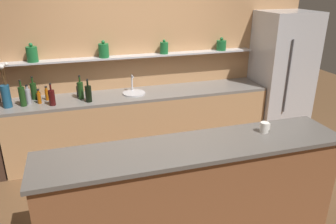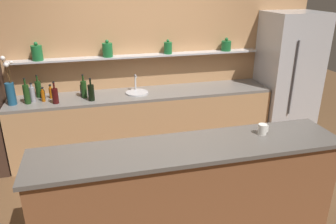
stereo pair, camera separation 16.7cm
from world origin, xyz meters
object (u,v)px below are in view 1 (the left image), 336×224
Objects in this scene: bottle_wine_5 at (81,90)px; bottle_spirit_8 at (28,96)px; bottle_wine_1 at (52,97)px; bottle_sauce_3 at (39,96)px; refrigerator at (281,76)px; sink_fixture at (134,92)px; bottle_sauce_10 at (39,97)px; bottle_sauce_2 at (78,91)px; bottle_wine_9 at (34,91)px; bottle_wine_4 at (22,96)px; coffee_mug at (264,127)px; bottle_sauce_0 at (47,94)px; bottle_sauce_6 at (22,98)px; flower_vase at (5,92)px; bottle_wine_7 at (88,94)px.

bottle_wine_5 reaches higher than bottle_spirit_8.
bottle_wine_1 is 0.30m from bottle_sauce_3.
refrigerator is 7.84× the size of bottle_spirit_8.
bottle_sauce_10 is at bearing -178.08° from sink_fixture.
bottle_sauce_2 is (-3.13, 0.14, 0.01)m from refrigerator.
bottle_wine_1 is 0.40m from bottle_wine_5.
bottle_wine_1 is 0.33m from bottle_spirit_8.
refrigerator is 6.79× the size of bottle_wine_1.
bottle_spirit_8 is 0.81× the size of bottle_wine_9.
sink_fixture is at bearing 178.84° from refrigerator.
coffee_mug is (2.39, -1.76, 0.02)m from bottle_wine_4.
bottle_wine_5 is (-3.10, 0.04, 0.04)m from refrigerator.
bottle_sauce_3 is (-0.18, 0.24, -0.04)m from bottle_wine_1.
bottle_wine_9 is (-0.06, 0.08, 0.05)m from bottle_sauce_3.
bottle_wine_1 is 0.42m from bottle_sauce_2.
bottle_sauce_6 reaches higher than bottle_sauce_0.
bottle_sauce_3 is at bearing 22.49° from flower_vase.
refrigerator is at bearing 51.29° from coffee_mug.
bottle_sauce_0 is 0.63× the size of bottle_wine_7.
bottle_sauce_3 is at bearing 173.16° from bottle_sauce_0.
bottle_wine_4 is 1.09× the size of bottle_wine_9.
sink_fixture is 1.47m from bottle_sauce_6.
refrigerator is 3.71m from bottle_wine_9.
bottle_wine_4 is 1.12× the size of bottle_wine_7.
bottle_sauce_6 reaches higher than bottle_sauce_10.
bottle_sauce_2 is 0.52m from bottle_sauce_10.
bottle_wine_5 reaches higher than sink_fixture.
bottle_spirit_8 is (0.08, -0.02, 0.02)m from bottle_sauce_6.
sink_fixture is at bearing 0.69° from bottle_wine_5.
bottle_wine_1 is 0.20m from bottle_sauce_10.
bottle_sauce_3 is 0.11m from bottle_wine_9.
flower_vase is at bearing -177.45° from sink_fixture.
bottle_sauce_2 is 2.57m from coffee_mug.
bottle_sauce_0 is at bearing 108.05° from bottle_wine_1.
bottle_sauce_2 is 0.61× the size of bottle_wine_5.
bottle_sauce_0 reaches higher than bottle_sauce_3.
bottle_wine_4 is at bearing -169.47° from bottle_sauce_10.
bottle_sauce_2 is at bearing 9.22° from bottle_spirit_8.
bottle_wine_5 reaches higher than bottle_sauce_3.
bottle_sauce_6 is at bearing -169.48° from bottle_sauce_0.
bottle_sauce_2 is at bearing 115.78° from bottle_wine_7.
bottle_wine_9 reaches higher than bottle_sauce_2.
bottle_spirit_8 is at bearing 13.81° from flower_vase.
sink_fixture is 0.73m from bottle_wine_5.
bottle_sauce_10 is (0.07, -0.20, -0.03)m from bottle_wine_9.
flower_vase is (-4.01, -0.02, 0.13)m from refrigerator.
coffee_mug is (1.67, -1.83, 0.03)m from bottle_wine_5.
coffee_mug is (1.70, -1.93, 0.07)m from bottle_sauce_2.
bottle_sauce_6 is at bearing -173.55° from bottle_sauce_2.
flower_vase is 0.42m from bottle_sauce_3.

